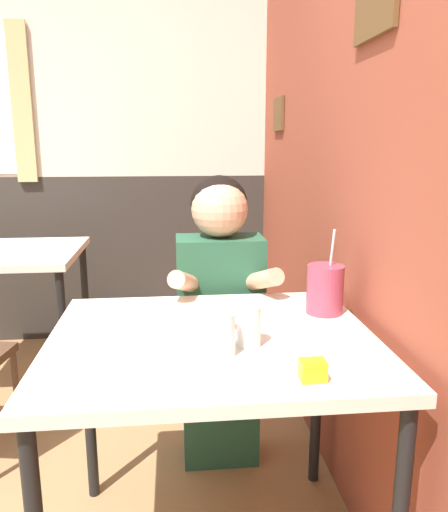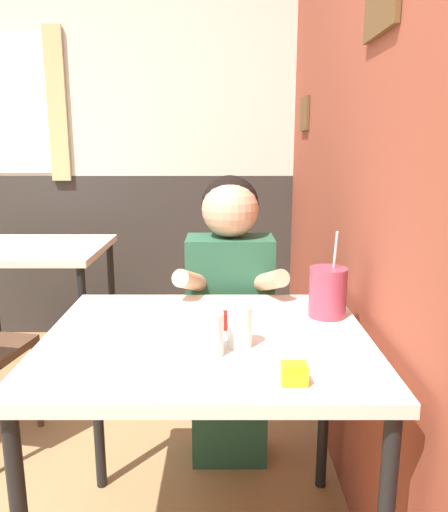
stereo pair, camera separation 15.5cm
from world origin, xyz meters
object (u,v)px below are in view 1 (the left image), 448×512
background_table (1,267)px  cocktail_pitcher (325,289)px  person_seated (220,313)px  main_table (212,360)px

background_table → cocktail_pitcher: (1.39, -1.12, 0.17)m
person_seated → cocktail_pitcher: 0.53m
background_table → cocktail_pitcher: bearing=-38.9°
person_seated → main_table: bearing=-97.6°
background_table → cocktail_pitcher: size_ratio=2.91×
person_seated → cocktail_pitcher: bearing=-51.5°
background_table → person_seated: size_ratio=0.68×
main_table → cocktail_pitcher: size_ratio=3.37×
main_table → cocktail_pitcher: (0.38, 0.16, 0.16)m
background_table → cocktail_pitcher: 1.79m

